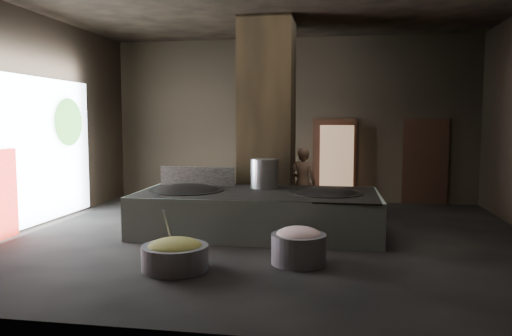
% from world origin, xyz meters
% --- Properties ---
extents(floor, '(10.00, 9.00, 0.10)m').
position_xyz_m(floor, '(0.00, 0.00, -0.05)').
color(floor, black).
rests_on(floor, ground).
extents(back_wall, '(10.00, 0.10, 4.50)m').
position_xyz_m(back_wall, '(0.00, 4.55, 2.25)').
color(back_wall, black).
rests_on(back_wall, ground).
extents(front_wall, '(10.00, 0.10, 4.50)m').
position_xyz_m(front_wall, '(0.00, -4.55, 2.25)').
color(front_wall, black).
rests_on(front_wall, ground).
extents(left_wall, '(0.10, 9.00, 4.50)m').
position_xyz_m(left_wall, '(-5.05, 0.00, 2.25)').
color(left_wall, black).
rests_on(left_wall, ground).
extents(pillar, '(1.20, 1.20, 4.50)m').
position_xyz_m(pillar, '(-0.30, 1.90, 2.25)').
color(pillar, black).
rests_on(pillar, ground).
extents(hearth_platform, '(4.78, 2.35, 0.82)m').
position_xyz_m(hearth_platform, '(-0.25, 0.26, 0.41)').
color(hearth_platform, '#B9CDB9').
rests_on(hearth_platform, ground).
extents(platform_cap, '(4.64, 2.22, 0.03)m').
position_xyz_m(platform_cap, '(-0.25, 0.26, 0.82)').
color(platform_cap, black).
rests_on(platform_cap, hearth_platform).
extents(wok_left, '(1.49, 1.49, 0.41)m').
position_xyz_m(wok_left, '(-1.70, 0.21, 0.75)').
color(wok_left, black).
rests_on(wok_left, hearth_platform).
extents(wok_left_rim, '(1.52, 1.52, 0.05)m').
position_xyz_m(wok_left_rim, '(-1.70, 0.21, 0.82)').
color(wok_left_rim, black).
rests_on(wok_left_rim, hearth_platform).
extents(wok_right, '(1.39, 1.39, 0.39)m').
position_xyz_m(wok_right, '(1.10, 0.31, 0.75)').
color(wok_right, black).
rests_on(wok_right, hearth_platform).
extents(wok_right_rim, '(1.42, 1.42, 0.05)m').
position_xyz_m(wok_right_rim, '(1.10, 0.31, 0.82)').
color(wok_right_rim, black).
rests_on(wok_right_rim, hearth_platform).
extents(stock_pot, '(0.58, 0.58, 0.62)m').
position_xyz_m(stock_pot, '(-0.20, 0.81, 1.13)').
color(stock_pot, '#A4A7AC').
rests_on(stock_pot, hearth_platform).
extents(splash_guard, '(1.65, 0.09, 0.41)m').
position_xyz_m(splash_guard, '(-1.70, 1.01, 1.03)').
color(splash_guard, black).
rests_on(splash_guard, hearth_platform).
extents(cook, '(0.62, 0.43, 1.63)m').
position_xyz_m(cook, '(0.52, 1.94, 0.82)').
color(cook, '#8D6348').
rests_on(cook, ground).
extents(veg_basin, '(1.31, 1.31, 0.37)m').
position_xyz_m(veg_basin, '(-1.07, -2.38, 0.18)').
color(veg_basin, slate).
rests_on(veg_basin, ground).
extents(veg_fill, '(0.82, 0.82, 0.25)m').
position_xyz_m(veg_fill, '(-1.07, -2.38, 0.35)').
color(veg_fill, olive).
rests_on(veg_fill, veg_basin).
extents(ladle, '(0.04, 0.40, 0.71)m').
position_xyz_m(ladle, '(-1.22, -2.23, 0.55)').
color(ladle, '#A4A7AC').
rests_on(ladle, veg_basin).
extents(meat_basin, '(1.05, 1.05, 0.47)m').
position_xyz_m(meat_basin, '(0.73, -1.76, 0.24)').
color(meat_basin, slate).
rests_on(meat_basin, ground).
extents(meat_fill, '(0.71, 0.71, 0.27)m').
position_xyz_m(meat_fill, '(0.73, -1.76, 0.45)').
color(meat_fill, '#D27E80').
rests_on(meat_fill, meat_basin).
extents(doorway_near, '(1.18, 0.08, 2.38)m').
position_xyz_m(doorway_near, '(1.20, 4.45, 1.10)').
color(doorway_near, black).
rests_on(doorway_near, ground).
extents(doorway_near_glow, '(0.90, 0.04, 2.13)m').
position_xyz_m(doorway_near_glow, '(1.26, 4.16, 1.05)').
color(doorway_near_glow, '#8C6647').
rests_on(doorway_near_glow, ground).
extents(doorway_far, '(1.18, 0.08, 2.38)m').
position_xyz_m(doorway_far, '(3.60, 4.45, 1.10)').
color(doorway_far, black).
rests_on(doorway_far, ground).
extents(doorway_far_glow, '(0.85, 0.04, 2.01)m').
position_xyz_m(doorway_far_glow, '(3.60, 4.57, 1.05)').
color(doorway_far_glow, '#8C6647').
rests_on(doorway_far_glow, ground).
extents(left_opening, '(0.04, 4.20, 3.10)m').
position_xyz_m(left_opening, '(-4.95, 0.20, 1.60)').
color(left_opening, white).
rests_on(left_opening, ground).
extents(pavilion_sliver, '(0.05, 0.90, 1.70)m').
position_xyz_m(pavilion_sliver, '(-4.88, -1.10, 0.85)').
color(pavilion_sliver, maroon).
rests_on(pavilion_sliver, ground).
extents(tree_silhouette, '(0.28, 1.10, 1.10)m').
position_xyz_m(tree_silhouette, '(-4.85, 1.30, 2.20)').
color(tree_silhouette, '#194714').
rests_on(tree_silhouette, left_opening).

